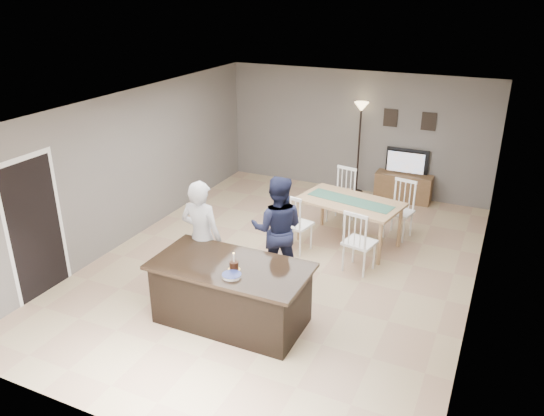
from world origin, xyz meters
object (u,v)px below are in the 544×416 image
at_px(kitchen_island, 231,293).
at_px(television, 406,162).
at_px(tv_console, 403,187).
at_px(birthday_cake, 234,265).
at_px(woman, 202,238).
at_px(dining_table, 350,208).
at_px(plate_stack, 232,275).
at_px(floor_lamp, 360,124).
at_px(man, 277,229).

xyz_separation_m(kitchen_island, television, (1.20, 5.64, 0.41)).
height_order(tv_console, birthday_cake, birthday_cake).
xyz_separation_m(woman, dining_table, (1.53, 2.49, -0.21)).
relative_size(birthday_cake, dining_table, 0.11).
height_order(tv_console, plate_stack, plate_stack).
bearing_deg(television, kitchen_island, 77.99).
distance_m(kitchen_island, dining_table, 3.14).
height_order(woman, birthday_cake, woman).
bearing_deg(floor_lamp, woman, -100.52).
xyz_separation_m(man, birthday_cake, (0.02, -1.44, 0.09)).
distance_m(kitchen_island, floor_lamp, 5.71).
xyz_separation_m(kitchen_island, tv_console, (1.20, 5.57, -0.15)).
bearing_deg(man, woman, 24.82).
xyz_separation_m(television, man, (-1.11, -4.29, 0.01)).
height_order(tv_console, television, television).
distance_m(tv_console, television, 0.57).
distance_m(woman, man, 1.19).
relative_size(television, woman, 0.51).
distance_m(television, man, 4.43).
xyz_separation_m(woman, man, (0.88, 0.80, -0.03)).
distance_m(tv_console, floor_lamp, 1.68).
xyz_separation_m(plate_stack, floor_lamp, (-0.03, 5.86, 0.68)).
bearing_deg(television, man, 75.47).
height_order(birthday_cake, dining_table, birthday_cake).
distance_m(kitchen_island, tv_console, 5.70).
bearing_deg(dining_table, tv_console, 91.08).
bearing_deg(kitchen_island, tv_console, 77.84).
xyz_separation_m(television, woman, (-1.99, -5.09, 0.04)).
bearing_deg(woman, man, -138.29).
height_order(television, dining_table, television).
bearing_deg(woman, television, -111.98).
height_order(kitchen_island, plate_stack, plate_stack).
height_order(man, dining_table, man).
xyz_separation_m(tv_console, plate_stack, (-1.03, -5.84, 0.62)).
bearing_deg(floor_lamp, man, -90.79).
bearing_deg(plate_stack, woman, 139.42).
relative_size(television, floor_lamp, 0.44).
bearing_deg(man, plate_stack, 75.47).
bearing_deg(tv_console, birthday_cake, -100.92).
height_order(man, plate_stack, man).
bearing_deg(birthday_cake, kitchen_island, 139.94).
relative_size(television, plate_stack, 3.63).
bearing_deg(tv_console, kitchen_island, -102.16).
bearing_deg(tv_console, dining_table, -100.20).
height_order(kitchen_island, man, man).
bearing_deg(dining_table, birthday_cake, -90.22).
xyz_separation_m(kitchen_island, floor_lamp, (0.15, 5.59, 1.15)).
xyz_separation_m(man, floor_lamp, (0.06, 4.24, 0.73)).
relative_size(tv_console, birthday_cake, 4.75).
bearing_deg(plate_stack, floor_lamp, 90.26).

